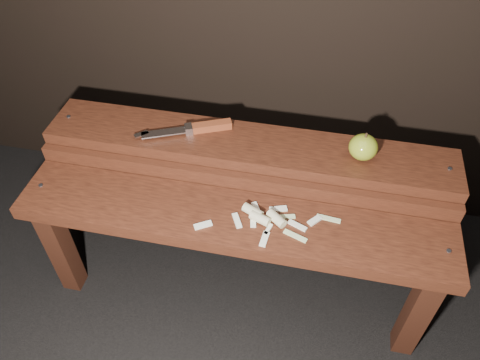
% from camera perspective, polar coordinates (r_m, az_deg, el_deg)
% --- Properties ---
extents(ground, '(60.00, 60.00, 0.00)m').
position_cam_1_polar(ground, '(1.63, -0.44, -12.69)').
color(ground, black).
extents(bench_front_tier, '(1.20, 0.20, 0.42)m').
position_cam_1_polar(bench_front_tier, '(1.31, -1.10, -6.70)').
color(bench_front_tier, black).
rests_on(bench_front_tier, ground).
extents(bench_rear_tier, '(1.20, 0.21, 0.50)m').
position_cam_1_polar(bench_rear_tier, '(1.41, 0.88, 1.97)').
color(bench_rear_tier, black).
rests_on(bench_rear_tier, ground).
extents(apple, '(0.08, 0.08, 0.08)m').
position_cam_1_polar(apple, '(1.33, 14.80, 3.90)').
color(apple, olive).
rests_on(apple, bench_rear_tier).
extents(knife, '(0.27, 0.13, 0.03)m').
position_cam_1_polar(knife, '(1.39, -4.96, 6.36)').
color(knife, brown).
rests_on(knife, bench_rear_tier).
extents(apple_scraps, '(0.38, 0.15, 0.03)m').
position_cam_1_polar(apple_scraps, '(1.25, 3.14, -4.63)').
color(apple_scraps, beige).
rests_on(apple_scraps, bench_front_tier).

